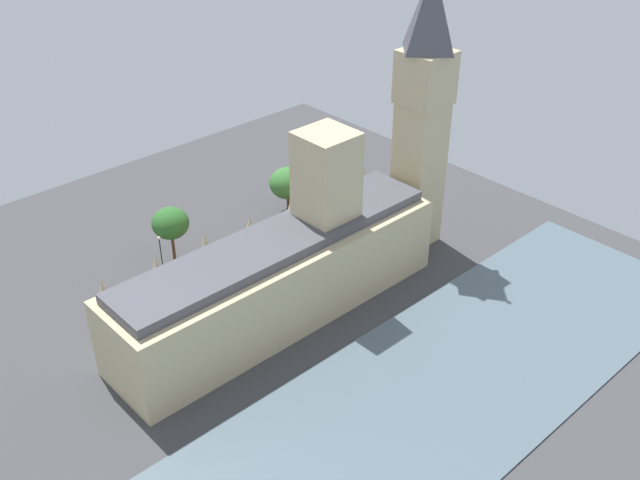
{
  "coord_description": "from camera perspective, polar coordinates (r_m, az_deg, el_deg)",
  "views": [
    {
      "loc": [
        -75.15,
        58.81,
        72.3
      ],
      "look_at": [
        1.0,
        -11.55,
        7.73
      ],
      "focal_mm": 41.53,
      "sensor_mm": 36.0,
      "label": 1
    }
  ],
  "objects": [
    {
      "name": "double_decker_bus_far_end",
      "position": [
        136.4,
        -1.33,
        1.19
      ],
      "size": [
        3.3,
        10.66,
        4.75
      ],
      "rotation": [
        0.0,
        0.0,
        -0.07
      ],
      "color": "red",
      "rests_on": "ground"
    },
    {
      "name": "double_decker_bus_corner",
      "position": [
        125.78,
        -6.58,
        -1.96
      ],
      "size": [
        2.92,
        10.57,
        4.75
      ],
      "rotation": [
        0.0,
        0.0,
        -0.03
      ],
      "color": "red",
      "rests_on": "ground"
    },
    {
      "name": "pedestrian_kerbside",
      "position": [
        119.53,
        -8.81,
        -5.29
      ],
      "size": [
        0.54,
        0.64,
        1.7
      ],
      "rotation": [
        0.0,
        0.0,
        6.13
      ],
      "color": "navy",
      "rests_on": "ground"
    },
    {
      "name": "plane_tree_by_river_gate",
      "position": [
        143.31,
        -2.52,
        4.4
      ],
      "size": [
        7.07,
        7.07,
        9.18
      ],
      "color": "brown",
      "rests_on": "ground"
    },
    {
      "name": "plane_tree_under_trees",
      "position": [
        130.08,
        -11.45,
        1.27
      ],
      "size": [
        6.47,
        6.47,
        10.14
      ],
      "color": "brown",
      "rests_on": "ground"
    },
    {
      "name": "car_white_trailing",
      "position": [
        131.56,
        -3.87,
        -1.04
      ],
      "size": [
        2.03,
        4.09,
        1.74
      ],
      "rotation": [
        0.0,
        0.0,
        3.1
      ],
      "color": "silver",
      "rests_on": "ground"
    },
    {
      "name": "car_silver_near_tower",
      "position": [
        118.32,
        -15.76,
        -6.64
      ],
      "size": [
        2.22,
        4.53,
        1.74
      ],
      "rotation": [
        0.0,
        0.0,
        3.06
      ],
      "color": "#B7B7BC",
      "rests_on": "ground"
    },
    {
      "name": "parliament_building",
      "position": [
        114.48,
        -2.7,
        -2.25
      ],
      "size": [
        14.04,
        56.11,
        28.34
      ],
      "color": "#CCBA8E",
      "rests_on": "ground"
    },
    {
      "name": "car_dark_green_opposite_hall",
      "position": [
        122.38,
        -10.28,
        -4.39
      ],
      "size": [
        2.07,
        4.29,
        1.74
      ],
      "rotation": [
        0.0,
        0.0,
        -0.05
      ],
      "color": "#19472D",
      "rests_on": "ground"
    },
    {
      "name": "river_thames",
      "position": [
        103.41,
        7.2,
        -12.68
      ],
      "size": [
        30.54,
        113.5,
        0.25
      ],
      "primitive_type": "cube",
      "color": "slate",
      "rests_on": "ground"
    },
    {
      "name": "street_lamp_slot_10",
      "position": [
        143.74,
        -2.26,
        3.66
      ],
      "size": [
        0.56,
        0.56,
        6.16
      ],
      "color": "black",
      "rests_on": "ground"
    },
    {
      "name": "ground_plane",
      "position": [
        119.72,
        -3.75,
        -5.32
      ],
      "size": [
        126.11,
        126.11,
        0.0
      ],
      "primitive_type": "plane",
      "color": "#424244"
    },
    {
      "name": "clock_tower",
      "position": [
        126.74,
        7.95,
        10.08
      ],
      "size": [
        7.93,
        7.93,
        49.92
      ],
      "color": "#CCBA8E",
      "rests_on": "ground"
    },
    {
      "name": "street_lamp_midblock",
      "position": [
        128.85,
        -12.21,
        -0.54
      ],
      "size": [
        0.56,
        0.56,
        6.8
      ],
      "color": "black",
      "rests_on": "ground"
    },
    {
      "name": "car_black_leading",
      "position": [
        120.42,
        -13.49,
        -5.5
      ],
      "size": [
        2.02,
        4.85,
        1.74
      ],
      "rotation": [
        0.0,
        0.0,
        -0.05
      ],
      "color": "black",
      "rests_on": "ground"
    }
  ]
}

